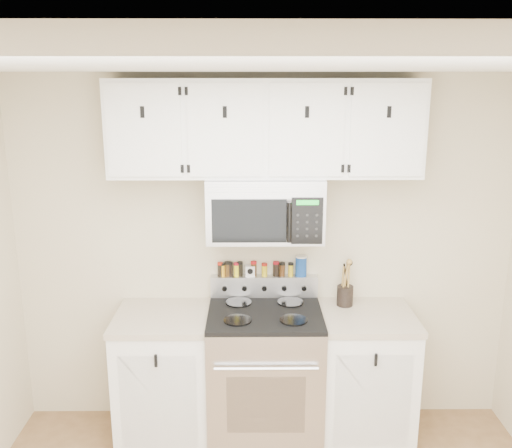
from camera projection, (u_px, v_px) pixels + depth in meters
The scene contains 21 objects.
back_wall at pixel (264, 254), 4.04m from camera, with size 3.50×0.01×2.50m, color #BFAD8F.
ceiling at pixel (276, 69), 2.04m from camera, with size 3.50×3.50×0.01m, color white.
range at pixel (265, 374), 3.92m from camera, with size 0.76×0.65×1.10m.
base_cabinet_left at pixel (165, 376), 3.94m from camera, with size 0.64×0.62×0.92m.
base_cabinet_right at pixel (364, 375), 3.95m from camera, with size 0.64×0.62×0.92m.
microwave at pixel (265, 208), 3.76m from camera, with size 0.76×0.44×0.42m.
upper_cabinets at pixel (265, 128), 3.65m from camera, with size 2.00×0.35×0.62m.
utensil_crock at pixel (345, 294), 3.97m from camera, with size 0.11×0.11×0.33m.
kitchen_timer at pixel (250, 271), 4.03m from camera, with size 0.07×0.06×0.08m, color silver.
salt_canister at pixel (301, 266), 4.02m from camera, with size 0.08×0.08×0.15m.
spice_jar_0 at pixel (220, 269), 4.02m from camera, with size 0.04×0.04×0.10m.
spice_jar_1 at pixel (223, 269), 4.03m from camera, with size 0.04×0.04×0.10m.
spice_jar_2 at pixel (228, 269), 4.02m from camera, with size 0.04×0.04×0.11m.
spice_jar_3 at pixel (230, 269), 4.02m from camera, with size 0.04×0.04×0.10m.
spice_jar_4 at pixel (237, 269), 4.03m from camera, with size 0.04×0.04×0.10m.
spice_jar_5 at pixel (240, 269), 4.03m from camera, with size 0.04×0.04×0.11m.
spice_jar_6 at pixel (254, 269), 4.03m from camera, with size 0.04×0.04×0.11m.
spice_jar_7 at pixel (264, 270), 4.03m from camera, with size 0.04×0.04×0.09m.
spice_jar_8 at pixel (276, 269), 4.03m from camera, with size 0.04×0.04×0.11m.
spice_jar_9 at pixel (282, 269), 4.03m from camera, with size 0.04×0.04×0.10m.
spice_jar_10 at pixel (291, 269), 4.03m from camera, with size 0.04×0.04×0.10m.
Camera 1 is at (-0.09, -2.11, 2.47)m, focal length 40.00 mm.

